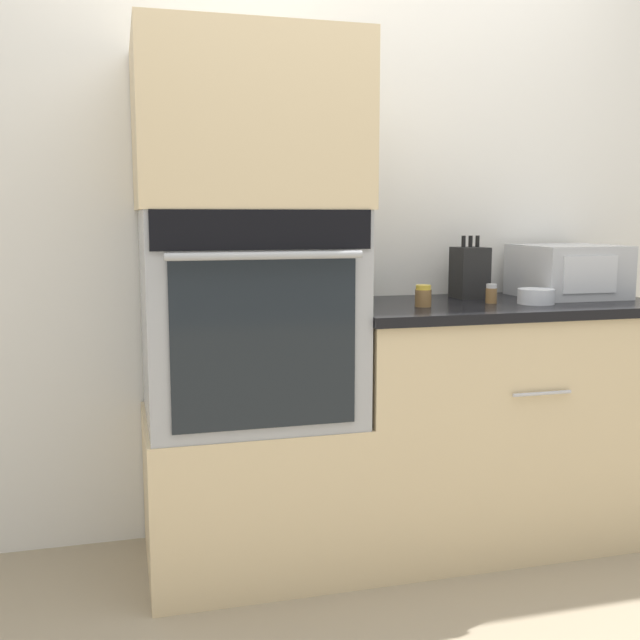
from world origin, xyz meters
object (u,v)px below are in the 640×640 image
condiment_jar_near (423,296)px  condiment_jar_mid (491,294)px  knife_block (470,272)px  bowl (536,296)px  condiment_jar_far (365,285)px  microwave (568,271)px  wall_oven (248,315)px

condiment_jar_near → condiment_jar_mid: size_ratio=1.09×
knife_block → bowl: 0.30m
condiment_jar_near → condiment_jar_far: bearing=110.9°
microwave → bowl: 0.32m
bowl → knife_block: bearing=120.6°
microwave → condiment_jar_far: microwave is taller
knife_block → condiment_jar_mid: bearing=-90.7°
knife_block → condiment_jar_near: bearing=-142.6°
wall_oven → bowl: (1.05, -0.10, 0.04)m
bowl → condiment_jar_near: (-0.43, 0.03, 0.01)m
microwave → bowl: bearing=-143.7°
microwave → condiment_jar_mid: (-0.39, -0.12, -0.07)m
microwave → knife_block: knife_block is taller
knife_block → condiment_jar_far: (-0.40, 0.09, -0.05)m
knife_block → condiment_jar_far: 0.41m
bowl → condiment_jar_mid: (-0.15, 0.06, 0.01)m
knife_block → condiment_jar_mid: knife_block is taller
condiment_jar_mid → microwave: bearing=16.9°
condiment_jar_near → condiment_jar_far: size_ratio=0.74×
condiment_jar_near → knife_block: bearing=37.4°
knife_block → condiment_jar_mid: (-0.00, -0.18, -0.07)m
knife_block → condiment_jar_near: size_ratio=3.14×
condiment_jar_mid → condiment_jar_far: condiment_jar_far is taller
wall_oven → bowl: bearing=-5.2°
wall_oven → knife_block: size_ratio=2.93×
bowl → microwave: bearing=36.3°
microwave → condiment_jar_far: 0.81m
knife_block → condiment_jar_mid: size_ratio=3.41×
wall_oven → knife_block: (0.90, 0.15, 0.12)m
knife_block → bowl: size_ratio=1.84×
wall_oven → condiment_jar_mid: wall_oven is taller
condiment_jar_mid → condiment_jar_far: 0.48m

